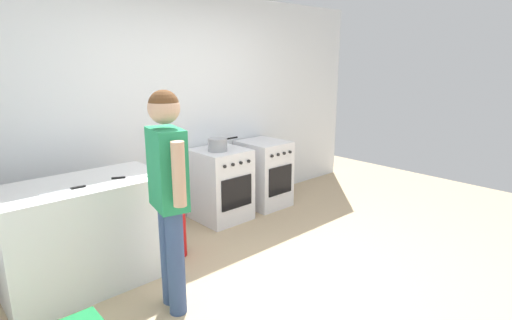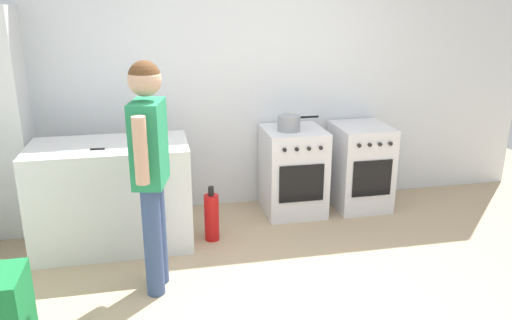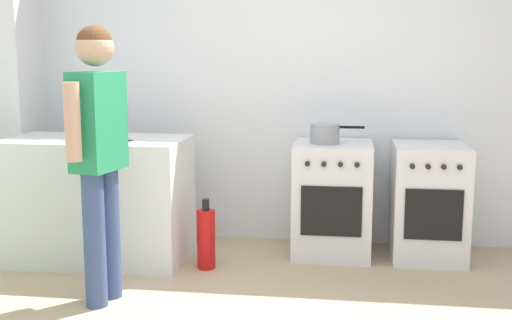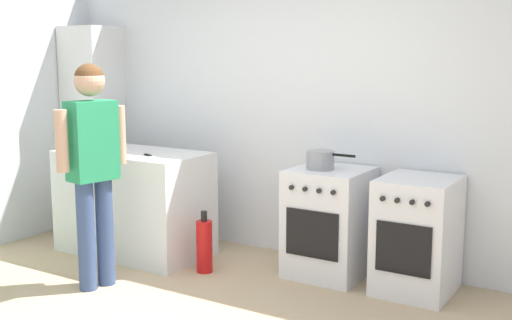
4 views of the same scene
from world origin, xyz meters
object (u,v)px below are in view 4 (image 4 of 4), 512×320
(knife_chef, at_px, (152,157))
(person, at_px, (92,155))
(oven_right, at_px, (417,235))
(larder_cabinet, at_px, (94,128))
(knife_carving, at_px, (107,152))
(pot, at_px, (320,160))
(oven_left, at_px, (329,222))
(fire_extinguisher, at_px, (204,246))

(knife_chef, distance_m, person, 0.65)
(oven_right, bearing_deg, larder_cabinet, 178.26)
(knife_carving, height_order, larder_cabinet, larder_cabinet)
(pot, height_order, person, person)
(pot, xyz_separation_m, knife_chef, (-1.29, -0.48, -0.02))
(knife_chef, bearing_deg, oven_right, 14.38)
(oven_left, relative_size, fire_extinguisher, 1.70)
(oven_right, distance_m, pot, 0.92)
(fire_extinguisher, bearing_deg, oven_left, 28.78)
(oven_left, relative_size, knife_carving, 2.57)
(pot, height_order, knife_chef, pot)
(oven_right, bearing_deg, person, -150.34)
(knife_chef, xyz_separation_m, person, (-0.00, -0.65, 0.10))
(knife_chef, relative_size, knife_carving, 0.88)
(oven_right, xyz_separation_m, larder_cabinet, (-3.36, 0.10, 0.57))
(oven_left, height_order, knife_chef, knife_chef)
(knife_chef, distance_m, fire_extinguisher, 0.84)
(knife_carving, xyz_separation_m, larder_cabinet, (-0.79, 0.62, 0.10))
(oven_right, distance_m, knife_carving, 2.66)
(knife_chef, bearing_deg, knife_carving, 179.26)
(oven_right, xyz_separation_m, person, (-2.06, -1.17, 0.57))
(knife_chef, bearing_deg, pot, 20.36)
(person, relative_size, fire_extinguisher, 3.33)
(oven_left, distance_m, knife_carving, 1.99)
(oven_left, distance_m, larder_cabinet, 2.71)
(pot, distance_m, person, 1.71)
(person, relative_size, larder_cabinet, 0.83)
(fire_extinguisher, bearing_deg, larder_cabinet, 161.95)
(larder_cabinet, bearing_deg, knife_carving, -38.38)
(oven_left, height_order, knife_carving, knife_carving)
(person, bearing_deg, oven_right, 29.66)
(oven_right, relative_size, fire_extinguisher, 1.70)
(larder_cabinet, bearing_deg, person, -44.57)
(knife_carving, bearing_deg, larder_cabinet, 141.62)
(oven_right, height_order, person, person)
(oven_left, bearing_deg, fire_extinguisher, -151.22)
(fire_extinguisher, height_order, larder_cabinet, larder_cabinet)
(fire_extinguisher, xyz_separation_m, larder_cabinet, (-1.78, 0.58, 0.78))
(knife_carving, relative_size, person, 0.20)
(knife_carving, bearing_deg, oven_right, 11.46)
(knife_carving, bearing_deg, person, -52.09)
(oven_left, relative_size, oven_right, 1.00)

